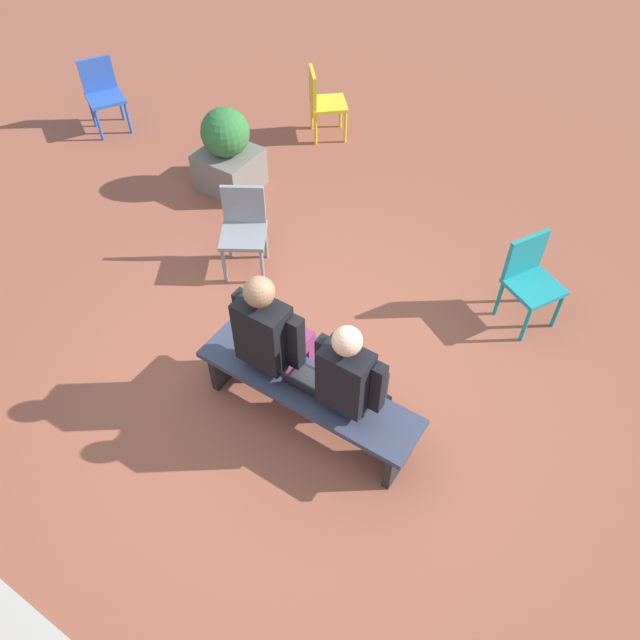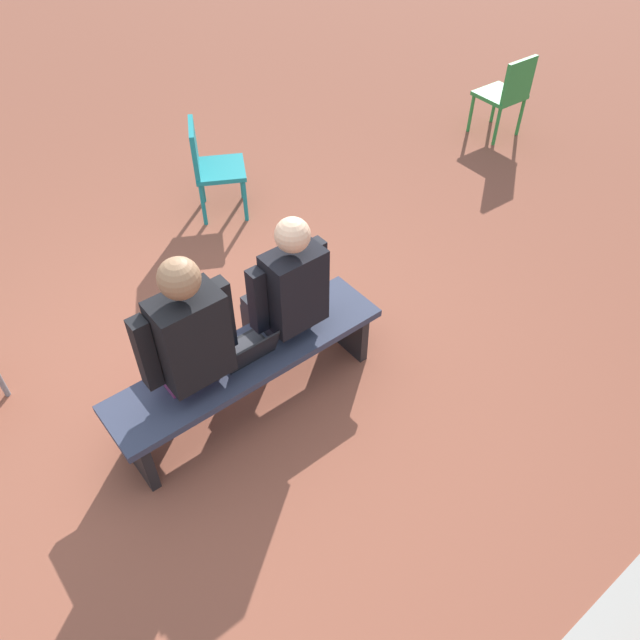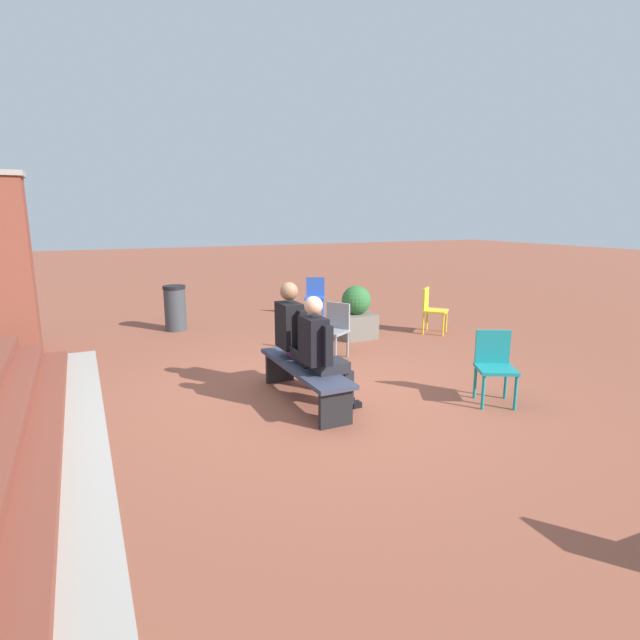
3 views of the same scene
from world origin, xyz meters
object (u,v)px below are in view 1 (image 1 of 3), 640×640
plastic_chair_foreground (103,91)px  plastic_chair_far_left (322,100)px  laptop (306,382)px  person_adult (273,335)px  person_student (353,379)px  bench (308,393)px  plastic_chair_near_bench_left (530,276)px  plastic_chair_near_bench_right (244,225)px  planter (228,153)px

plastic_chair_foreground → plastic_chair_far_left: same height
laptop → person_adult: bearing=-13.4°
person_student → plastic_chair_far_left: 4.33m
bench → plastic_chair_near_bench_left: plastic_chair_near_bench_left is taller
laptop → plastic_chair_near_bench_right: (1.52, -1.20, -0.02)m
bench → plastic_chair_foreground: (4.55, -2.28, 0.13)m
plastic_chair_far_left → planter: planter is taller
person_student → plastic_chair_foreground: 5.37m
plastic_chair_near_bench_right → person_adult: bearing=136.6°
person_student → planter: bearing=-36.0°
laptop → plastic_chair_far_left: bearing=-58.4°
person_student → person_adult: bearing=-0.3°
plastic_chair_near_bench_left → bench: bearing=64.3°
person_adult → plastic_chair_near_bench_left: bearing=-124.2°
planter → plastic_chair_near_bench_right: bearing=135.7°
bench → plastic_chair_near_bench_left: 2.22m
plastic_chair_foreground → plastic_chair_near_bench_left: 5.52m
bench → person_adult: size_ratio=1.30×
plastic_chair_far_left → person_student: bearing=126.0°
laptop → plastic_chair_near_bench_right: bearing=-38.2°
plastic_chair_far_left → plastic_chair_near_bench_right: bearing=105.9°
bench → laptop: size_ratio=5.63×
person_student → plastic_chair_near_bench_right: size_ratio=1.56×
person_student → person_adult: person_adult is taller
laptop → bench: bearing=-106.9°
plastic_chair_foreground → plastic_chair_far_left: (-2.35, -1.29, 0.00)m
laptop → planter: 3.26m
plastic_chair_near_bench_left → plastic_chair_far_left: same height
plastic_chair_near_bench_left → planter: planter is taller
bench → planter: 3.25m
person_adult → bench: bearing=168.6°
laptop → plastic_chair_far_left: 4.20m
person_student → person_adult: size_ratio=0.95×
planter → person_student: bearing=144.0°
laptop → planter: (2.47, -2.12, -0.06)m
planter → laptop: bearing=139.3°
person_student → plastic_chair_near_bench_left: size_ratio=1.56×
plastic_chair_far_left → planter: 1.48m
plastic_chair_near_bench_left → planter: (3.44, -0.11, -0.04)m
person_adult → planter: size_ratio=1.47×
plastic_chair_near_bench_right → plastic_chair_far_left: size_ratio=1.00×
planter → plastic_chair_near_bench_left: bearing=178.1°
plastic_chair_foreground → plastic_chair_near_bench_left: bearing=177.1°
plastic_chair_foreground → plastic_chair_far_left: size_ratio=1.00×
plastic_chair_foreground → planter: planter is taller
person_adult → laptop: bearing=166.6°
plastic_chair_foreground → plastic_chair_near_bench_left: size_ratio=1.00×
bench → planter: planter is taller
laptop → person_student: bearing=-167.3°
plastic_chair_far_left → laptop: bearing=121.6°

